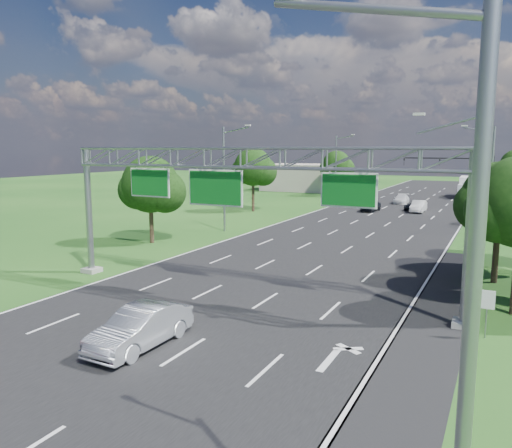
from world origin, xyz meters
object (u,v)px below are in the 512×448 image
Objects in this scene: sign_gantry at (245,169)px; regulatory_sign at (487,304)px; traffic_signal at (465,169)px; silver_sedan at (141,327)px; box_truck at (468,188)px.

sign_gantry reaches higher than regulatory_sign.
traffic_signal reaches higher than regulatory_sign.
silver_sedan is at bearing -149.67° from regulatory_sign.
regulatory_sign is 0.17× the size of traffic_signal.
silver_sedan is 73.52m from box_truck.
regulatory_sign is 14.47m from silver_sedan.
traffic_signal reaches higher than silver_sedan.
sign_gantry is 13.25m from regulatory_sign.
box_truck reaches higher than silver_sedan.
silver_sedan is at bearing -97.02° from traffic_signal.
regulatory_sign is 0.42× the size of silver_sedan.
traffic_signal reaches higher than box_truck.
sign_gantry is at bearing 88.38° from silver_sedan.
traffic_signal is 1.36× the size of box_truck.
regulatory_sign is at bearing -84.80° from traffic_signal.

